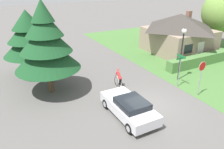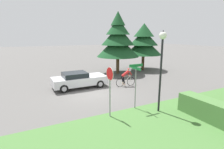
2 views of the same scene
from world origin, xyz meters
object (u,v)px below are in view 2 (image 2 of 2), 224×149
(street_lamp, at_px, (162,53))
(street_name_sign, at_px, (136,78))
(sedan_left_lane, at_px, (79,80))
(cyclist, at_px, (126,78))
(conifer_tall_near, at_px, (118,39))
(stop_sign, at_px, (110,82))
(conifer_tall_far, at_px, (144,41))

(street_lamp, bearing_deg, street_name_sign, -135.10)
(sedan_left_lane, relative_size, cyclist, 2.46)
(conifer_tall_near, bearing_deg, street_lamp, -16.28)
(street_lamp, distance_m, conifer_tall_near, 10.60)
(street_name_sign, bearing_deg, stop_sign, -80.79)
(cyclist, height_order, street_name_sign, street_name_sign)
(street_lamp, height_order, conifer_tall_far, conifer_tall_far)
(conifer_tall_far, bearing_deg, conifer_tall_near, -81.79)
(sedan_left_lane, height_order, conifer_tall_far, conifer_tall_far)
(cyclist, relative_size, conifer_tall_near, 0.26)
(street_lamp, bearing_deg, sedan_left_lane, -158.18)
(stop_sign, height_order, conifer_tall_near, conifer_tall_near)
(stop_sign, xyz_separation_m, street_lamp, (0.67, 2.77, 1.45))
(stop_sign, distance_m, conifer_tall_near, 11.26)
(street_name_sign, relative_size, conifer_tall_near, 0.39)
(street_lamp, xyz_separation_m, street_name_sign, (-0.96, -0.96, -1.50))
(sedan_left_lane, bearing_deg, cyclist, -20.52)
(sedan_left_lane, distance_m, street_lamp, 7.66)
(stop_sign, height_order, conifer_tall_far, conifer_tall_far)
(cyclist, height_order, street_lamp, street_lamp)
(stop_sign, relative_size, street_lamp, 0.59)
(street_name_sign, distance_m, conifer_tall_far, 12.71)
(stop_sign, bearing_deg, conifer_tall_far, -47.03)
(sedan_left_lane, height_order, stop_sign, stop_sign)
(conifer_tall_far, bearing_deg, street_lamp, -32.97)
(street_lamp, relative_size, conifer_tall_near, 0.66)
(conifer_tall_near, bearing_deg, sedan_left_lane, -58.14)
(sedan_left_lane, relative_size, stop_sign, 1.62)
(cyclist, distance_m, conifer_tall_near, 6.10)
(street_name_sign, bearing_deg, sedan_left_lane, -163.33)
(cyclist, xyz_separation_m, conifer_tall_near, (-4.88, 1.94, 3.11))
(sedan_left_lane, bearing_deg, stop_sign, -91.02)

